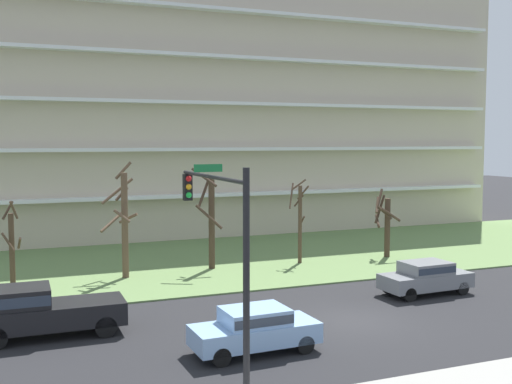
% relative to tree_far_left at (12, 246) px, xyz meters
% --- Properties ---
extents(ground, '(160.00, 160.00, 0.00)m').
position_rel_tree_far_left_xyz_m(ground, '(12.83, -11.42, -2.07)').
color(ground, '#232326').
extents(grass_lawn_strip, '(80.00, 16.00, 0.08)m').
position_rel_tree_far_left_xyz_m(grass_lawn_strip, '(12.83, 2.58, -2.03)').
color(grass_lawn_strip, '#66844C').
rests_on(grass_lawn_strip, ground).
extents(apartment_building, '(52.67, 12.57, 20.03)m').
position_rel_tree_far_left_xyz_m(apartment_building, '(12.83, 16.39, 7.95)').
color(apartment_building, beige).
rests_on(apartment_building, ground).
extents(tree_far_left, '(0.97, 0.96, 4.35)m').
position_rel_tree_far_left_xyz_m(tree_far_left, '(0.00, 0.00, 0.00)').
color(tree_far_left, '#423023').
rests_on(tree_far_left, ground).
extents(tree_left, '(2.04, 1.95, 6.22)m').
position_rel_tree_far_left_xyz_m(tree_left, '(5.51, -0.21, 1.03)').
color(tree_left, brown).
rests_on(tree_left, ground).
extents(tree_center, '(1.52, 1.99, 5.82)m').
position_rel_tree_far_left_xyz_m(tree_center, '(10.43, 0.16, 0.85)').
color(tree_center, '#423023').
rests_on(tree_center, ground).
extents(tree_right, '(1.36, 0.99, 5.04)m').
position_rel_tree_far_left_xyz_m(tree_right, '(15.81, -0.17, 0.57)').
color(tree_right, '#4C3828').
rests_on(tree_right, ground).
extents(tree_far_right, '(1.45, 1.78, 4.28)m').
position_rel_tree_far_left_xyz_m(tree_far_right, '(21.60, -0.44, 0.17)').
color(tree_far_right, '#423023').
rests_on(tree_far_right, ground).
extents(sedan_gray_near_left, '(4.46, 1.95, 1.57)m').
position_rel_tree_far_left_xyz_m(sedan_gray_near_left, '(18.25, -8.92, -1.20)').
color(sedan_gray_near_left, slate).
rests_on(sedan_gray_near_left, ground).
extents(sedan_blue_center_left, '(4.46, 1.95, 1.57)m').
position_rel_tree_far_left_xyz_m(sedan_blue_center_left, '(7.69, -13.42, -1.20)').
color(sedan_blue_center_left, '#8CB2E0').
rests_on(sedan_blue_center_left, ground).
extents(pickup_black_center_right, '(5.42, 2.05, 1.95)m').
position_rel_tree_far_left_xyz_m(pickup_black_center_right, '(1.02, -8.92, -1.06)').
color(pickup_black_center_right, black).
rests_on(pickup_black_center_right, ground).
extents(traffic_signal_mast, '(0.90, 5.99, 6.63)m').
position_rel_tree_far_left_xyz_m(traffic_signal_mast, '(5.62, -16.02, 2.50)').
color(traffic_signal_mast, black).
rests_on(traffic_signal_mast, ground).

